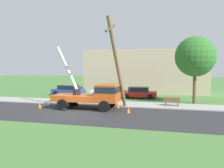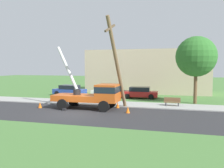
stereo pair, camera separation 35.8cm
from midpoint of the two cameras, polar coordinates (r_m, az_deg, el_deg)
name	(u,v)px [view 2 (the right image)]	position (r m, az deg, el deg)	size (l,w,h in m)	color
ground_plane	(110,96)	(32.42, -0.09, -2.87)	(120.00, 120.00, 0.00)	#477538
road_asphalt	(72,113)	(21.26, -8.97, -6.71)	(80.00, 7.84, 0.01)	#2B2B2D
sidewalk_strip	(94,103)	(26.36, -3.89, -4.43)	(80.00, 3.33, 0.10)	#9E9E99
utility_truck	(95,94)	(22.73, -3.62, -2.37)	(6.78, 3.20, 5.98)	#C65119
leaning_utility_pole	(117,64)	(21.99, 1.62, 4.82)	(1.11, 4.23, 8.33)	brown
traffic_cone_ahead	(128,110)	(21.00, 4.23, -6.04)	(0.36, 0.36, 0.56)	orange
traffic_cone_behind	(40,105)	(24.41, -16.12, -4.75)	(0.36, 0.36, 0.56)	orange
traffic_cone_curbside	(118,105)	(23.48, 1.75, -4.93)	(0.36, 0.36, 0.56)	orange
parked_sedan_blue	(70,90)	(33.65, -9.60, -1.44)	(4.53, 2.25, 1.42)	#263F99
parked_sedan_white	(109,92)	(31.52, -0.41, -1.77)	(4.43, 2.07, 1.42)	silver
parked_sedan_red	(140,93)	(30.55, 6.86, -1.99)	(4.49, 2.17, 1.42)	#B21E1E
park_bench	(172,102)	(24.87, 14.30, -4.12)	(1.60, 0.45, 0.90)	brown
roadside_tree_near	(196,57)	(27.41, 19.48, 6.05)	(4.28, 4.28, 7.16)	brown
lowrise_building_backdrop	(147,71)	(37.52, 8.52, 2.96)	(18.00, 6.00, 6.40)	#C6B293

